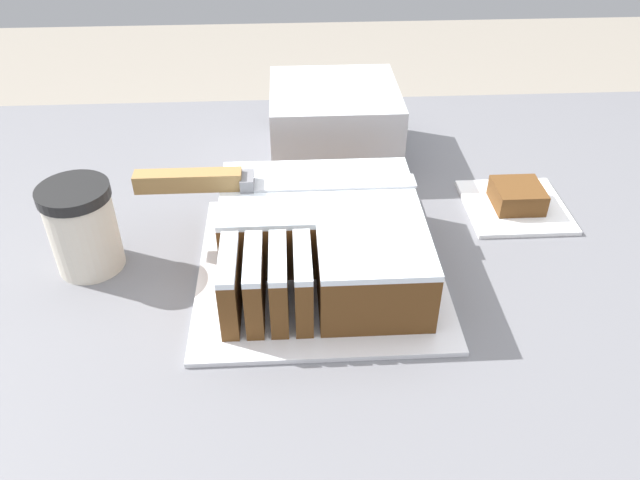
{
  "coord_description": "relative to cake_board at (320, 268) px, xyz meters",
  "views": [
    {
      "loc": [
        0.02,
        -0.52,
        1.43
      ],
      "look_at": [
        0.06,
        0.06,
        1.0
      ],
      "focal_mm": 35.0,
      "sensor_mm": 36.0,
      "label": 1
    }
  ],
  "objects": [
    {
      "name": "cake_board",
      "position": [
        0.0,
        0.0,
        0.0
      ],
      "size": [
        0.29,
        0.29,
        0.01
      ],
      "color": "silver",
      "rests_on": "countertop"
    },
    {
      "name": "cake",
      "position": [
        0.0,
        0.01,
        0.04
      ],
      "size": [
        0.23,
        0.24,
        0.08
      ],
      "color": "brown",
      "rests_on": "cake_board"
    },
    {
      "name": "knife",
      "position": [
        -0.11,
        0.06,
        0.09
      ],
      "size": [
        0.33,
        0.03,
        0.02
      ],
      "rotation": [
        0.0,
        0.0,
        0.0
      ],
      "color": "silver",
      "rests_on": "cake"
    },
    {
      "name": "coffee_cup",
      "position": [
        -0.28,
        0.03,
        0.05
      ],
      "size": [
        0.08,
        0.08,
        0.11
      ],
      "color": "beige",
      "rests_on": "countertop"
    },
    {
      "name": "paper_napkin",
      "position": [
        0.27,
        0.12,
        -0.0
      ],
      "size": [
        0.13,
        0.13,
        0.01
      ],
      "color": "white",
      "rests_on": "countertop"
    },
    {
      "name": "brownie",
      "position": [
        0.27,
        0.12,
        0.02
      ],
      "size": [
        0.06,
        0.06,
        0.03
      ],
      "color": "brown",
      "rests_on": "paper_napkin"
    },
    {
      "name": "storage_box",
      "position": [
        0.04,
        0.28,
        0.05
      ],
      "size": [
        0.19,
        0.18,
        0.11
      ],
      "color": "#B2B2B7",
      "rests_on": "countertop"
    }
  ]
}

